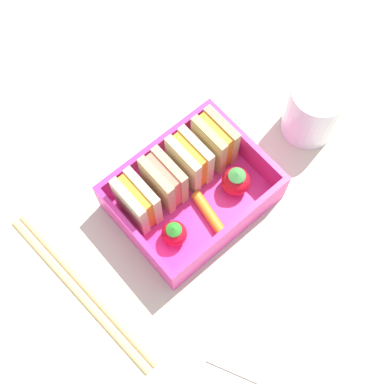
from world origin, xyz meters
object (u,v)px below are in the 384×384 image
Objects in this scene: sandwich_center_left at (164,181)px; folded_napkin at (280,334)px; sandwich_left at (137,202)px; drinking_glass at (313,110)px; carrot_stick_far_left at (211,211)px; strawberry_left at (174,233)px; chopstick_pair at (81,291)px; sandwich_center_right at (215,141)px; strawberry_far_left at (236,181)px; sandwich_center at (190,160)px.

sandwich_center_left is 19.40cm from folded_napkin.
drinking_glass reaches higher than sandwich_left.
sandwich_center_left is 1.18× the size of carrot_stick_far_left.
strawberry_left is 14.62cm from folded_napkin.
strawberry_left is 0.15× the size of chopstick_pair.
carrot_stick_far_left is (2.07, -5.07, -2.45)cm from sandwich_center_left.
sandwich_center_left is (3.54, 0.00, 0.00)cm from sandwich_left.
chopstick_pair is (-10.78, 2.17, -2.32)cm from strawberry_left.
drinking_glass is (20.63, 0.48, 1.03)cm from strawberry_left.
sandwich_center_right is 4.86cm from strawberry_far_left.
drinking_glass is at bearing 1.33° from strawberry_left.
sandwich_center is at bearing 37.10° from strawberry_left.
sandwich_center is 1.18× the size of carrot_stick_far_left.
sandwich_center_left reaches higher than strawberry_left.
strawberry_far_left is at bearing -102.14° from sandwich_center_right.
sandwich_center is 19.90cm from folded_napkin.
drinking_glass reaches higher than strawberry_left.
sandwich_center_left is 7.73cm from strawberry_far_left.
strawberry_left is 0.64× the size of carrot_stick_far_left.
chopstick_pair is (-13.37, -2.47, -3.88)cm from sandwich_center_left.
carrot_stick_far_left is at bearing 77.56° from folded_napkin.
sandwich_center_right reaches higher than chopstick_pair.
strawberry_far_left reaches higher than chopstick_pair.
sandwich_center_right is at bearing 45.42° from carrot_stick_far_left.
sandwich_center_left is at bearing 87.01° from folded_napkin.
strawberry_left is 0.28× the size of folded_napkin.
sandwich_left and sandwich_center_left have the same top height.
sandwich_center_right is at bearing 159.24° from drinking_glass.
sandwich_left is at bearing 97.65° from folded_napkin.
chopstick_pair is (-20.44, -2.47, -3.88)cm from sandwich_center_right.
folded_napkin is (-0.99, -18.95, -4.03)cm from sandwich_center_left.
strawberry_left is at bearing -178.67° from drinking_glass.
chopstick_pair is (-15.44, 2.60, -1.43)cm from carrot_stick_far_left.
strawberry_left is at bearing -154.38° from sandwich_center_right.
strawberry_far_left reaches higher than strawberry_left.
sandwich_center_right is 0.82× the size of drinking_glass.
sandwich_center_left is at bearing 167.02° from drinking_glass.
strawberry_far_left is (9.63, -4.56, -1.36)cm from sandwich_left.
sandwich_center is at bearing 164.00° from drinking_glass.
folded_napkin is at bearing -83.61° from strawberry_left.
strawberry_far_left is 0.32× the size of folded_napkin.
sandwich_center_left is 0.52× the size of folded_napkin.
sandwich_center_right is at bearing 0.00° from sandwich_left.
folded_napkin is at bearing -113.04° from sandwich_center_right.
sandwich_left is 7.95cm from carrot_stick_far_left.
sandwich_center_right is 0.52× the size of folded_napkin.
sandwich_center is at bearing 0.00° from sandwich_left.
sandwich_center_left is at bearing 143.18° from strawberry_far_left.
sandwich_center is 5.82cm from carrot_stick_far_left.
chopstick_pair is 31.63cm from drinking_glass.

